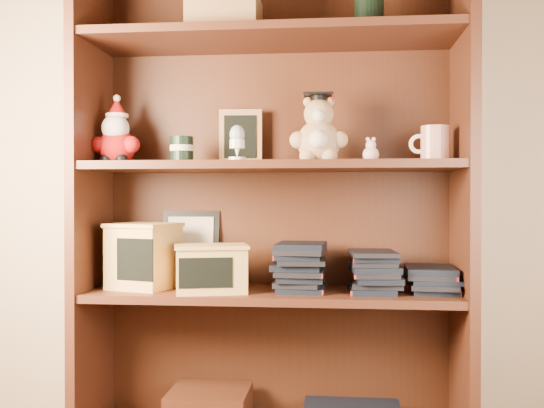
% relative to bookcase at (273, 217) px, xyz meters
% --- Properties ---
extents(bookcase, '(1.20, 0.35, 1.60)m').
position_rel_bookcase_xyz_m(bookcase, '(0.00, 0.00, 0.00)').
color(bookcase, '#482314').
rests_on(bookcase, ground).
extents(shelf_lower, '(1.14, 0.33, 0.02)m').
position_rel_bookcase_xyz_m(shelf_lower, '(0.00, -0.05, -0.24)').
color(shelf_lower, '#482314').
rests_on(shelf_lower, ground).
extents(shelf_upper, '(1.14, 0.33, 0.02)m').
position_rel_bookcase_xyz_m(shelf_upper, '(0.00, -0.05, 0.16)').
color(shelf_upper, '#482314').
rests_on(shelf_upper, ground).
extents(santa_plush, '(0.16, 0.12, 0.23)m').
position_rel_bookcase_xyz_m(santa_plush, '(-0.50, -0.06, 0.25)').
color(santa_plush, '#A50F0F').
rests_on(santa_plush, shelf_upper).
extents(teachers_tin, '(0.08, 0.08, 0.08)m').
position_rel_bookcase_xyz_m(teachers_tin, '(-0.29, -0.05, 0.21)').
color(teachers_tin, black).
rests_on(teachers_tin, shelf_upper).
extents(chalkboard_plaque, '(0.14, 0.08, 0.18)m').
position_rel_bookcase_xyz_m(chalkboard_plaque, '(-0.11, 0.06, 0.26)').
color(chalkboard_plaque, '#9E7547').
rests_on(chalkboard_plaque, shelf_upper).
extents(egg_cup, '(0.05, 0.05, 0.11)m').
position_rel_bookcase_xyz_m(egg_cup, '(-0.10, -0.13, 0.23)').
color(egg_cup, white).
rests_on(egg_cup, shelf_upper).
extents(grad_teddy_bear, '(0.18, 0.15, 0.22)m').
position_rel_bookcase_xyz_m(grad_teddy_bear, '(0.15, -0.06, 0.25)').
color(grad_teddy_bear, tan).
rests_on(grad_teddy_bear, shelf_upper).
extents(pink_figurine, '(0.05, 0.05, 0.08)m').
position_rel_bookcase_xyz_m(pink_figurine, '(0.31, -0.05, 0.20)').
color(pink_figurine, beige).
rests_on(pink_figurine, shelf_upper).
extents(teacher_mug, '(0.12, 0.09, 0.11)m').
position_rel_bookcase_xyz_m(teacher_mug, '(0.50, -0.05, 0.23)').
color(teacher_mug, silver).
rests_on(teacher_mug, shelf_upper).
extents(certificate_frame, '(0.20, 0.05, 0.24)m').
position_rel_bookcase_xyz_m(certificate_frame, '(-0.29, 0.09, -0.11)').
color(certificate_frame, black).
rests_on(certificate_frame, shelf_lower).
extents(treats_box, '(0.24, 0.24, 0.21)m').
position_rel_bookcase_xyz_m(treats_box, '(-0.41, -0.05, -0.12)').
color(treats_box, '#DCAE5A').
rests_on(treats_box, shelf_lower).
extents(pencils_box, '(0.25, 0.21, 0.15)m').
position_rel_bookcase_xyz_m(pencils_box, '(-0.18, -0.12, -0.15)').
color(pencils_box, '#DCAE5A').
rests_on(pencils_box, shelf_lower).
extents(book_stack_left, '(0.14, 0.20, 0.14)m').
position_rel_bookcase_xyz_m(book_stack_left, '(0.09, -0.05, -0.16)').
color(book_stack_left, black).
rests_on(book_stack_left, shelf_lower).
extents(book_stack_mid, '(0.14, 0.20, 0.13)m').
position_rel_bookcase_xyz_m(book_stack_mid, '(0.32, -0.05, -0.16)').
color(book_stack_mid, black).
rests_on(book_stack_mid, shelf_lower).
extents(book_stack_right, '(0.14, 0.20, 0.08)m').
position_rel_bookcase_xyz_m(book_stack_right, '(0.50, -0.05, -0.19)').
color(book_stack_right, black).
rests_on(book_stack_right, shelf_lower).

